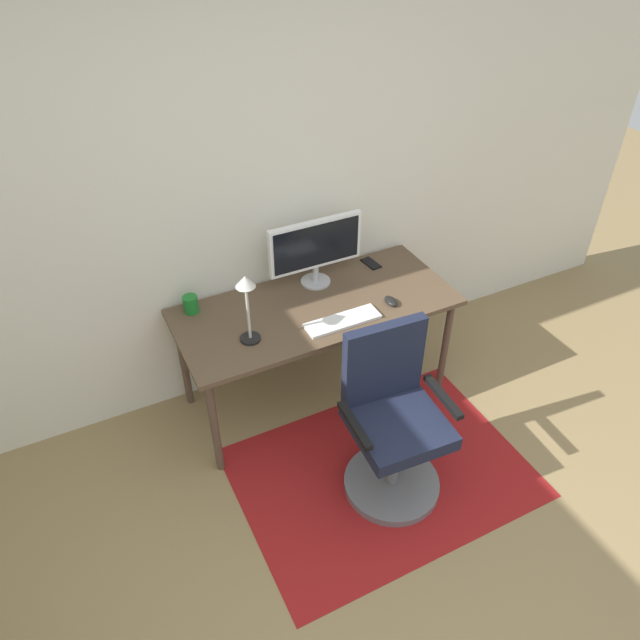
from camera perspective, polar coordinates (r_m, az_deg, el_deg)
wall_back at (r=3.38m, az=-7.97°, el=12.17°), size 6.00×0.10×2.60m
area_rug at (r=3.49m, az=5.90°, el=-14.26°), size 1.58×1.14×0.01m
desk at (r=3.47m, az=-0.37°, el=0.61°), size 1.62×0.70×0.71m
monitor at (r=3.49m, az=-0.43°, el=7.00°), size 0.58×0.18×0.42m
keyboard at (r=3.30m, az=2.18°, el=-0.09°), size 0.43×0.13×0.02m
computer_mouse at (r=3.46m, az=6.78°, el=1.80°), size 0.06×0.10×0.03m
coffee_cup at (r=3.43m, az=-12.23°, el=1.48°), size 0.08×0.08×0.10m
cell_phone at (r=3.81m, az=4.87°, el=5.41°), size 0.08×0.15×0.01m
desk_lamp at (r=3.04m, az=-7.01°, el=2.25°), size 0.11×0.11×0.40m
office_chair at (r=3.15m, az=6.88°, el=-10.26°), size 0.55×0.52×0.99m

